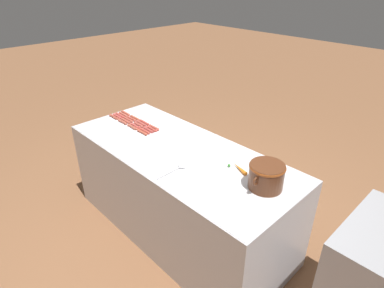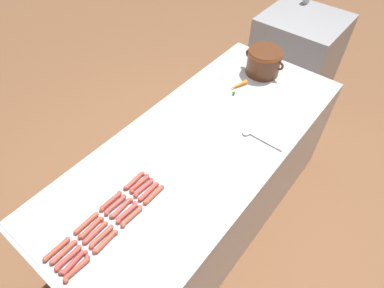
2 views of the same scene
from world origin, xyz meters
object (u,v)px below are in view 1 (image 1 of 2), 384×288
Objects in this scene: hot_dog_10 at (138,125)px; hot_dog_18 at (132,127)px; hot_dog_6 at (141,123)px; hot_dog_15 at (145,131)px; hot_dog_8 at (120,115)px; hot_dog_17 at (122,122)px; serving_spoon at (177,169)px; hot_dog_1 at (135,118)px; hot_dog_11 at (148,130)px; hot_dog_2 at (144,122)px; hot_dog_7 at (152,129)px; hot_dog_0 at (125,113)px; hot_dog_3 at (154,128)px; hot_dog_19 at (142,132)px; hot_dog_13 at (126,121)px; hot_dog_5 at (132,119)px; hot_dog_4 at (123,114)px; hot_dog_16 at (114,117)px; hot_dog_9 at (128,120)px; hot_dog_14 at (135,126)px; bean_pot at (266,175)px; hot_dog_12 at (117,116)px; carrot at (239,168)px.

hot_dog_18 is at bearing 0.82° from hot_dog_10.
hot_dog_6 is 0.18m from hot_dog_15.
hot_dog_8 is 1.00× the size of hot_dog_17.
hot_dog_18 is 0.87m from serving_spoon.
hot_dog_1 is 1.00× the size of hot_dog_11.
hot_dog_7 is (0.04, 0.17, 0.00)m from hot_dog_2.
hot_dog_0 is at bearing -174.26° from hot_dog_8.
hot_dog_3 and hot_dog_19 have the same top height.
hot_dog_11 reaches higher than serving_spoon.
hot_dog_13 and hot_dog_17 have the same top height.
hot_dog_5 is (0.04, -0.16, 0.00)m from hot_dog_2.
hot_dog_6 and hot_dog_18 have the same top height.
hot_dog_4 and hot_dog_16 have the same top height.
hot_dog_5 is 0.55× the size of serving_spoon.
hot_dog_1 is at bearing 89.92° from hot_dog_0.
hot_dog_3 is 1.00× the size of hot_dog_13.
hot_dog_1 is 0.07m from hot_dog_9.
hot_dog_14 is at bearing 89.96° from hot_dog_13.
hot_dog_1 is 1.00× the size of hot_dog_13.
hot_dog_13 is (0.11, 0.00, 0.00)m from hot_dog_1.
hot_dog_10 is at bearing -106.20° from serving_spoon.
hot_dog_8 is 0.17m from hot_dog_13.
hot_dog_7 and hot_dog_14 have the same top height.
hot_dog_14 is 0.16m from hot_dog_19.
hot_dog_15 is at bearing 81.33° from hot_dog_4.
hot_dog_1 is 0.22m from hot_dog_18.
hot_dog_15 is 1.00× the size of hot_dog_18.
bean_pot is at bearing 89.20° from hot_dog_0.
hot_dog_5 is 0.20m from hot_dog_18.
hot_dog_10 is 0.16m from hot_dog_15.
hot_dog_18 is (0.00, 0.33, 0.00)m from hot_dog_16.
hot_dog_12 is (0.11, 0.01, 0.00)m from hot_dog_0.
bean_pot is (0.02, 1.61, 0.09)m from hot_dog_1.
bean_pot is at bearing 90.44° from hot_dog_5.
hot_dog_9 is 1.05m from serving_spoon.
hot_dog_16 is (0.03, -0.17, 0.00)m from hot_dog_13.
hot_dog_0 is 0.17m from hot_dog_1.
carrot is at bearing 90.70° from hot_dog_0.
hot_dog_11 is at bearing 102.78° from hot_dog_17.
hot_dog_8 is 1.00× the size of hot_dog_15.
hot_dog_2 is 0.32m from hot_dog_4.
hot_dog_0 is at bearing -102.52° from hot_dog_5.
hot_dog_4 is (0.04, -0.48, 0.00)m from hot_dog_3.
hot_dog_3 is (0.00, 0.16, 0.00)m from hot_dog_2.
hot_dog_13 and hot_dog_15 have the same top height.
hot_dog_0 is at bearing -90.08° from hot_dog_1.
bean_pot is at bearing 88.92° from hot_dog_3.
hot_dog_0 and hot_dog_13 have the same top height.
hot_dog_4 is 1.00× the size of hot_dog_8.
hot_dog_6 is 1.00× the size of hot_dog_10.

